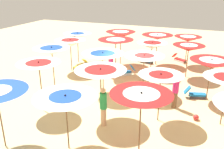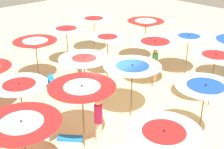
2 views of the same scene
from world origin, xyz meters
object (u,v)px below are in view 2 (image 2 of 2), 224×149
(beach_umbrella_8, at_px, (20,89))
(beach_umbrella_2, at_px, (35,45))
(beach_ball, at_px, (80,68))
(beachgoer_1, at_px, (98,120))
(beach_umbrella_0, at_px, (94,21))
(beach_umbrella_17, at_px, (205,90))
(beach_umbrella_6, at_px, (108,40))
(beach_umbrella_16, at_px, (215,59))
(beachgoer_2, at_px, (155,65))
(lounger_1, at_px, (45,81))
(beach_umbrella_7, at_px, (84,62))
(beach_umbrella_1, at_px, (66,31))
(beach_umbrella_10, at_px, (189,39))
(beach_umbrella_14, at_px, (22,129))
(beach_umbrella_5, at_px, (146,24))
(beach_umbrella_18, at_px, (163,138))
(lounger_3, at_px, (67,138))
(beachgoer_0, at_px, (80,64))
(beach_umbrella_11, at_px, (155,44))
(beach_umbrella_12, at_px, (132,70))
(beach_umbrella_13, at_px, (82,90))

(beach_umbrella_8, bearing_deg, beach_umbrella_2, -127.12)
(beach_umbrella_8, height_order, beach_ball, beach_umbrella_8)
(beach_umbrella_8, height_order, beachgoer_1, beach_umbrella_8)
(beach_umbrella_0, relative_size, beach_umbrella_17, 0.94)
(beach_umbrella_6, xyz_separation_m, beach_umbrella_16, (-1.15, 5.28, 0.22))
(beach_umbrella_17, height_order, beachgoer_2, beach_umbrella_17)
(lounger_1, bearing_deg, beach_umbrella_7, 171.67)
(beach_umbrella_1, distance_m, beach_ball, 2.13)
(beach_umbrella_2, height_order, beach_umbrella_6, beach_umbrella_6)
(beach_umbrella_10, distance_m, beach_umbrella_14, 10.35)
(beach_umbrella_6, xyz_separation_m, beachgoer_2, (-1.29, 2.07, -1.09))
(beach_umbrella_0, relative_size, beach_umbrella_2, 1.02)
(beach_umbrella_16, xyz_separation_m, beach_ball, (1.80, -6.86, -2.09))
(beach_umbrella_8, xyz_separation_m, beachgoer_1, (-1.75, 2.16, -1.02))
(beach_umbrella_5, relative_size, beach_umbrella_18, 1.15)
(beach_umbrella_10, relative_size, beach_umbrella_17, 0.92)
(lounger_1, height_order, beach_ball, lounger_1)
(beachgoer_1, distance_m, beachgoer_2, 5.58)
(lounger_3, distance_m, beachgoer_0, 5.08)
(beach_umbrella_17, relative_size, beachgoer_1, 1.39)
(beach_umbrella_2, bearing_deg, beach_umbrella_16, 119.81)
(beach_umbrella_2, relative_size, beachgoer_1, 1.29)
(beach_umbrella_11, distance_m, beachgoer_1, 5.17)
(beach_umbrella_7, xyz_separation_m, beachgoer_0, (-1.15, -1.90, -1.03))
(lounger_3, bearing_deg, beach_umbrella_12, 43.10)
(beach_umbrella_12, xyz_separation_m, lounger_3, (3.01, -0.28, -1.83))
(beachgoer_1, xyz_separation_m, beach_ball, (-3.34, -5.46, -0.78))
(beach_umbrella_11, bearing_deg, beach_umbrella_5, -130.39)
(beach_umbrella_14, bearing_deg, beach_umbrella_13, -167.02)
(beach_umbrella_1, height_order, beach_umbrella_12, beach_umbrella_12)
(beach_umbrella_7, height_order, beach_umbrella_13, beach_umbrella_13)
(beach_umbrella_13, relative_size, beachgoer_0, 1.40)
(beach_umbrella_5, xyz_separation_m, beachgoer_2, (1.47, 1.99, -1.39))
(beach_umbrella_13, distance_m, beach_umbrella_14, 2.51)
(beach_umbrella_13, bearing_deg, beach_umbrella_0, -132.31)
(beach_umbrella_12, xyz_separation_m, beachgoer_0, (-0.42, -3.97, -1.12))
(beach_umbrella_10, relative_size, lounger_3, 2.00)
(beach_umbrella_11, distance_m, beach_umbrella_16, 2.91)
(beach_umbrella_14, distance_m, beach_ball, 8.94)
(beach_umbrella_11, bearing_deg, beach_umbrella_14, 14.03)
(beach_umbrella_11, height_order, beachgoer_1, beach_umbrella_11)
(beach_umbrella_1, bearing_deg, beach_umbrella_14, 47.60)
(beach_umbrella_1, height_order, beach_umbrella_8, beach_umbrella_1)
(beachgoer_0, bearing_deg, beach_umbrella_17, -5.22)
(beach_umbrella_6, xyz_separation_m, beach_umbrella_10, (-3.20, 2.64, -0.04))
(beach_umbrella_16, distance_m, beachgoer_2, 3.47)
(beach_ball, bearing_deg, beach_umbrella_13, 53.85)
(lounger_1, relative_size, beachgoer_1, 0.70)
(beach_umbrella_0, height_order, beach_umbrella_10, beach_umbrella_0)
(beach_umbrella_12, xyz_separation_m, beach_umbrella_13, (2.69, 0.30, 0.20))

